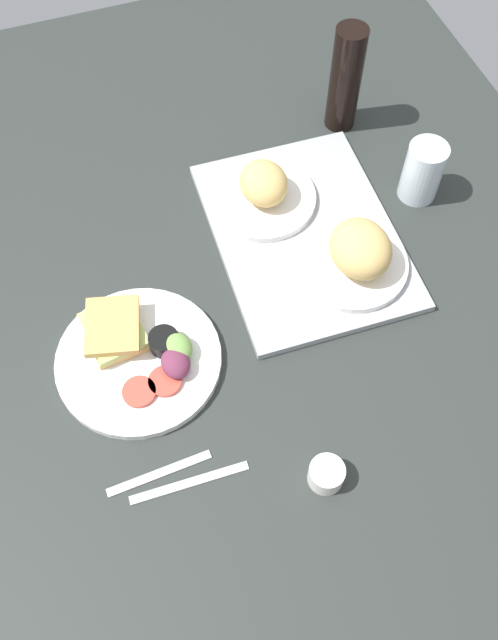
# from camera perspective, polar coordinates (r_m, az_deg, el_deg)

# --- Properties ---
(ground_plane) EXTENTS (1.90, 1.50, 0.03)m
(ground_plane) POSITION_cam_1_polar(r_m,az_deg,el_deg) (1.21, -1.65, -0.96)
(ground_plane) COLOR #282D2B
(serving_tray) EXTENTS (0.46, 0.34, 0.02)m
(serving_tray) POSITION_cam_1_polar(r_m,az_deg,el_deg) (1.31, 4.65, 7.12)
(serving_tray) COLOR #9EA0A3
(serving_tray) RESTS_ON ground_plane
(bread_plate_near) EXTENTS (0.21, 0.21, 0.09)m
(bread_plate_near) POSITION_cam_1_polar(r_m,az_deg,el_deg) (1.33, 1.16, 10.78)
(bread_plate_near) COLOR white
(bread_plate_near) RESTS_ON serving_tray
(bread_plate_far) EXTENTS (0.21, 0.21, 0.10)m
(bread_plate_far) POSITION_cam_1_polar(r_m,az_deg,el_deg) (1.23, 9.01, 5.47)
(bread_plate_far) COLOR white
(bread_plate_far) RESTS_ON serving_tray
(plate_with_salad) EXTENTS (0.28, 0.28, 0.05)m
(plate_with_salad) POSITION_cam_1_polar(r_m,az_deg,el_deg) (1.17, -9.14, -2.78)
(plate_with_salad) COLOR white
(plate_with_salad) RESTS_ON ground_plane
(drinking_glass) EXTENTS (0.08, 0.08, 0.12)m
(drinking_glass) POSITION_cam_1_polar(r_m,az_deg,el_deg) (1.38, 14.29, 11.92)
(drinking_glass) COLOR silver
(drinking_glass) RESTS_ON ground_plane
(soda_bottle) EXTENTS (0.06, 0.06, 0.23)m
(soda_bottle) POSITION_cam_1_polar(r_m,az_deg,el_deg) (1.46, 8.06, 19.29)
(soda_bottle) COLOR black
(soda_bottle) RESTS_ON ground_plane
(espresso_cup) EXTENTS (0.06, 0.06, 0.04)m
(espresso_cup) POSITION_cam_1_polar(r_m,az_deg,el_deg) (1.08, 6.47, -12.68)
(espresso_cup) COLOR silver
(espresso_cup) RESTS_ON ground_plane
(fork) EXTENTS (0.02, 0.17, 0.01)m
(fork) POSITION_cam_1_polar(r_m,az_deg,el_deg) (1.10, -7.49, -12.55)
(fork) COLOR #B7B7BC
(fork) RESTS_ON ground_plane
(knife) EXTENTS (0.02, 0.19, 0.01)m
(knife) POSITION_cam_1_polar(r_m,az_deg,el_deg) (1.09, -4.99, -13.36)
(knife) COLOR #B7B7BC
(knife) RESTS_ON ground_plane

